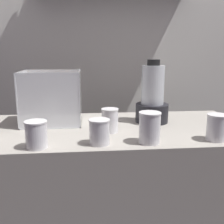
{
  "coord_description": "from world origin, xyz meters",
  "views": [
    {
      "loc": [
        -0.12,
        -1.27,
        1.28
      ],
      "look_at": [
        0.0,
        0.0,
        0.98
      ],
      "focal_mm": 41.59,
      "sensor_mm": 36.0,
      "label": 1
    }
  ],
  "objects": [
    {
      "name": "back_wall_unit",
      "position": [
        0.0,
        0.77,
        1.27
      ],
      "size": [
        2.6,
        0.24,
        2.5
      ],
      "color": "silver",
      "rests_on": "ground_plane"
    },
    {
      "name": "juice_cup_orange_right",
      "position": [
        -0.02,
        -0.08,
        0.95
      ],
      "size": [
        0.08,
        0.08,
        0.11
      ],
      "color": "white",
      "rests_on": "counter"
    },
    {
      "name": "blender_pitcher",
      "position": [
        0.23,
        0.09,
        1.03
      ],
      "size": [
        0.18,
        0.18,
        0.34
      ],
      "color": "black",
      "rests_on": "counter"
    },
    {
      "name": "juice_cup_carrot_left",
      "position": [
        -0.33,
        -0.26,
        0.95
      ],
      "size": [
        0.09,
        0.09,
        0.11
      ],
      "color": "white",
      "rests_on": "counter"
    },
    {
      "name": "juice_cup_orange_rightmost",
      "position": [
        0.43,
        -0.24,
        0.95
      ],
      "size": [
        0.09,
        0.09,
        0.12
      ],
      "color": "white",
      "rests_on": "counter"
    },
    {
      "name": "juice_cup_carrot_far_right",
      "position": [
        0.14,
        -0.24,
        0.96
      ],
      "size": [
        0.09,
        0.09,
        0.13
      ],
      "color": "white",
      "rests_on": "counter"
    },
    {
      "name": "juice_cup_pomegranate_middle",
      "position": [
        -0.08,
        -0.24,
        0.95
      ],
      "size": [
        0.09,
        0.09,
        0.11
      ],
      "color": "white",
      "rests_on": "counter"
    },
    {
      "name": "carrot_display_bin",
      "position": [
        -0.32,
        0.12,
        0.99
      ],
      "size": [
        0.31,
        0.24,
        0.28
      ],
      "color": "white",
      "rests_on": "counter"
    },
    {
      "name": "counter",
      "position": [
        0.0,
        0.0,
        0.45
      ],
      "size": [
        1.4,
        0.64,
        0.9
      ],
      "primitive_type": "cube",
      "color": "#9E998E",
      "rests_on": "ground_plane"
    }
  ]
}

